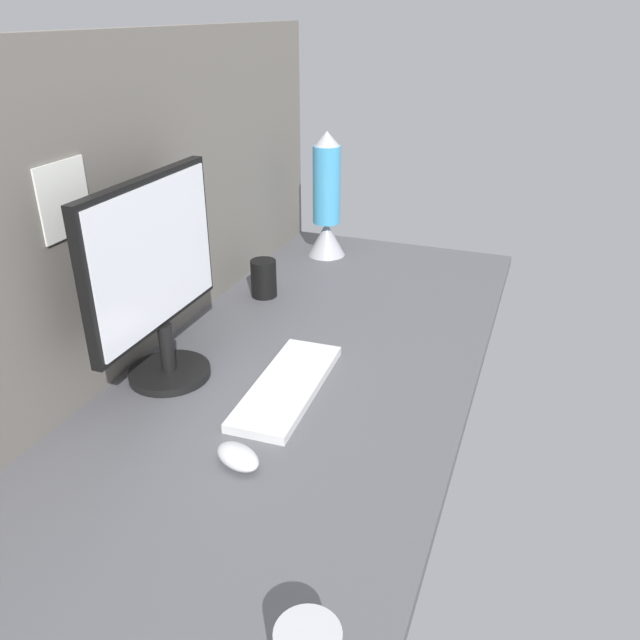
{
  "coord_description": "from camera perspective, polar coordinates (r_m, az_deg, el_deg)",
  "views": [
    {
      "loc": [
        -116.14,
        -48.99,
        73.77
      ],
      "look_at": [
        -5.88,
        0.0,
        14.0
      ],
      "focal_mm": 35.44,
      "sensor_mm": 36.0,
      "label": 1
    }
  ],
  "objects": [
    {
      "name": "mug_black_travel",
      "position": [
        1.79,
        -5.11,
        3.77
      ],
      "size": [
        7.25,
        7.25,
        10.66
      ],
      "color": "black",
      "rests_on": "ground_plane"
    },
    {
      "name": "monitor",
      "position": [
        1.35,
        -14.67,
        4.09
      ],
      "size": [
        42.09,
        18.0,
        44.47
      ],
      "color": "black",
      "rests_on": "ground_plane"
    },
    {
      "name": "mouse",
      "position": [
        1.16,
        -7.43,
        -12.13
      ],
      "size": [
        8.94,
        11.03,
        3.4
      ],
      "primitive_type": "ellipsoid",
      "rotation": [
        0.0,
        0.0,
        -0.41
      ],
      "color": "silver",
      "rests_on": "ground_plane"
    },
    {
      "name": "cubicle_wall_back",
      "position": [
        1.5,
        -15.97,
        10.4
      ],
      "size": [
        180.0,
        5.5,
        70.22
      ],
      "color": "slate",
      "rests_on": "ground_plane"
    },
    {
      "name": "lava_lamp",
      "position": [
        2.06,
        0.61,
        10.33
      ],
      "size": [
        12.25,
        12.25,
        40.1
      ],
      "color": "#A5A5AD",
      "rests_on": "ground_plane"
    },
    {
      "name": "keyboard",
      "position": [
        1.36,
        -2.96,
        -5.96
      ],
      "size": [
        37.44,
        14.31,
        2.0
      ],
      "primitive_type": "cube",
      "rotation": [
        0.0,
        0.0,
        0.04
      ],
      "color": "silver",
      "rests_on": "ground_plane"
    },
    {
      "name": "ground_plane",
      "position": [
        1.47,
        -2.12,
        -4.51
      ],
      "size": [
        180.0,
        80.0,
        3.0
      ],
      "primitive_type": "cube",
      "color": "#515156"
    }
  ]
}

